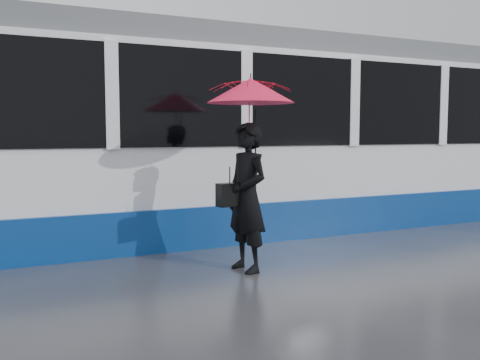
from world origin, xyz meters
TOP-DOWN VIEW (x-y plane):
  - ground at (0.00, 0.00)m, footprint 90.00×90.00m
  - rails at (0.00, 2.50)m, footprint 34.00×1.51m
  - tram at (3.13, 2.50)m, footprint 26.00×2.56m
  - woman at (-0.06, -0.13)m, footprint 0.54×0.73m
  - umbrella at (-0.01, -0.13)m, footprint 1.24×1.24m
  - handbag at (-0.28, -0.11)m, footprint 0.35×0.19m

SIDE VIEW (x-z plane):
  - ground at x=0.00m, z-range 0.00..0.00m
  - rails at x=0.00m, z-range 0.00..0.02m
  - woman at x=-0.06m, z-range 0.00..1.83m
  - handbag at x=-0.28m, z-range 0.73..1.19m
  - tram at x=3.13m, z-range -0.04..3.31m
  - umbrella at x=-0.01m, z-range 1.39..2.62m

